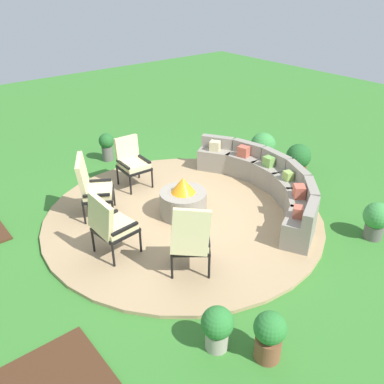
{
  "coord_description": "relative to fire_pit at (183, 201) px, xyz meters",
  "views": [
    {
      "loc": [
        5.01,
        -3.87,
        3.97
      ],
      "look_at": [
        0.0,
        0.2,
        0.45
      ],
      "focal_mm": 38.57,
      "sensor_mm": 36.0,
      "label": 1
    }
  ],
  "objects": [
    {
      "name": "ground_plane",
      "position": [
        0.0,
        0.0,
        -0.35
      ],
      "size": [
        24.0,
        24.0,
        0.0
      ],
      "primitive_type": "plane",
      "color": "#387A2D"
    },
    {
      "name": "patio_circle",
      "position": [
        0.0,
        0.0,
        -0.32
      ],
      "size": [
        4.95,
        4.95,
        0.06
      ],
      "primitive_type": "cylinder",
      "color": "tan",
      "rests_on": "ground_plane"
    },
    {
      "name": "fire_pit",
      "position": [
        0.0,
        0.0,
        0.0
      ],
      "size": [
        0.83,
        0.83,
        0.74
      ],
      "color": "gray",
      "rests_on": "patio_circle"
    },
    {
      "name": "curved_stone_bench",
      "position": [
        0.46,
        1.68,
        0.01
      ],
      "size": [
        3.66,
        1.77,
        0.7
      ],
      "color": "gray",
      "rests_on": "patio_circle"
    },
    {
      "name": "lounge_chair_front_left",
      "position": [
        -1.57,
        -0.07,
        0.24
      ],
      "size": [
        0.62,
        0.55,
        0.99
      ],
      "rotation": [
        0.0,
        0.0,
        4.67
      ],
      "color": "black",
      "rests_on": "patio_circle"
    },
    {
      "name": "lounge_chair_front_right",
      "position": [
        -0.99,
        -1.23,
        0.29
      ],
      "size": [
        0.79,
        0.8,
        1.15
      ],
      "rotation": [
        0.0,
        0.0,
        5.74
      ],
      "color": "black",
      "rests_on": "patio_circle"
    },
    {
      "name": "lounge_chair_back_left",
      "position": [
        0.23,
        -1.56,
        0.26
      ],
      "size": [
        0.64,
        0.61,
        1.08
      ],
      "rotation": [
        0.0,
        0.0,
        6.39
      ],
      "color": "black",
      "rests_on": "patio_circle"
    },
    {
      "name": "lounge_chair_back_right",
      "position": [
        1.31,
        -0.89,
        0.29
      ],
      "size": [
        0.76,
        0.79,
        1.13
      ],
      "rotation": [
        0.0,
        0.0,
        7.18
      ],
      "color": "black",
      "rests_on": "patio_circle"
    },
    {
      "name": "potted_plant_0",
      "position": [
        -0.64,
        2.76,
        0.08
      ],
      "size": [
        0.56,
        0.56,
        0.77
      ],
      "color": "#605B56",
      "rests_on": "ground_plane"
    },
    {
      "name": "potted_plant_1",
      "position": [
        -3.1,
        0.19,
        0.03
      ],
      "size": [
        0.35,
        0.35,
        0.65
      ],
      "color": "#605B56",
      "rests_on": "ground_plane"
    },
    {
      "name": "potted_plant_2",
      "position": [
        2.49,
        2.06,
        0.01
      ],
      "size": [
        0.44,
        0.44,
        0.65
      ],
      "color": "#605B56",
      "rests_on": "ground_plane"
    },
    {
      "name": "potted_plant_3",
      "position": [
        0.24,
        2.9,
        0.06
      ],
      "size": [
        0.52,
        0.52,
        0.74
      ],
      "color": "brown",
      "rests_on": "ground_plane"
    },
    {
      "name": "potted_plant_4",
      "position": [
        2.53,
        -1.48,
        -0.01
      ],
      "size": [
        0.39,
        0.39,
        0.59
      ],
      "color": "#A89E8E",
      "rests_on": "ground_plane"
    },
    {
      "name": "potted_plant_5",
      "position": [
        3.01,
        -1.12,
        0.01
      ],
      "size": [
        0.38,
        0.38,
        0.65
      ],
      "color": "brown",
      "rests_on": "ground_plane"
    }
  ]
}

